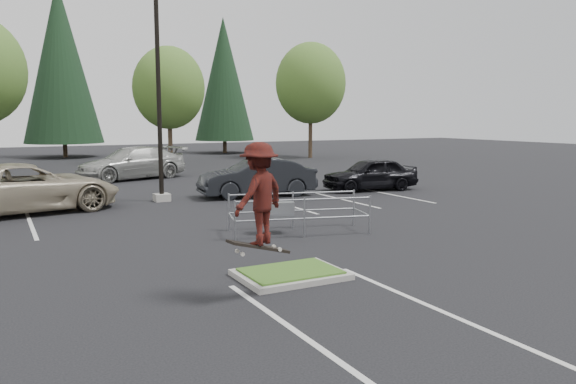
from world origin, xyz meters
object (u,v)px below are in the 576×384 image
decid_c (169,90)px  skateboarder (258,194)px  car_r_black (370,174)px  decid_d (310,86)px  car_r_charc (257,177)px  cart_corral (283,209)px  light_pole (158,87)px  conif_b (61,62)px  conif_c (224,79)px  car_l_tan (25,188)px  car_far_silver (133,163)px

decid_c → skateboarder: 31.83m
car_r_black → decid_d: bearing=164.6°
car_r_charc → cart_corral: bearing=-12.3°
cart_corral → skateboarder: 6.14m
light_pole → conif_b: size_ratio=0.70×
conif_c → car_l_tan: 34.09m
decid_c → car_r_charc: (-1.49, -18.33, -4.44)m
skateboarder → car_r_black: 16.39m
car_r_charc → skateboarder: bearing=-17.8°
skateboarder → car_far_silver: skateboarder is taller
decid_c → conif_c: (8.01, 9.67, 1.59)m
light_pole → cart_corral: size_ratio=2.42×
decid_c → decid_d: decid_d is taller
car_r_charc → decid_c: bearing=-177.9°
cart_corral → car_l_tan: (-6.45, 7.39, 0.18)m
decid_c → car_far_silver: size_ratio=1.39×
decid_c → skateboarder: decid_c is taller
car_l_tan → car_r_charc: (9.00, 0.00, -0.07)m
car_r_charc → decid_d: bearing=151.1°
decid_d → car_r_black: 21.64m
decid_d → car_far_silver: (-16.69, -9.55, -5.04)m
conif_c → car_r_charc: (-9.50, -28.00, -6.03)m
light_pole → skateboarder: bearing=-97.5°
decid_c → decid_d: size_ratio=0.89×
conif_b → light_pole: bearing=-89.0°
car_r_charc → car_far_silver: bearing=-154.3°
conif_c → car_r_black: (-4.00, -28.60, -6.10)m
conif_b → car_far_silver: 20.96m
conif_b → car_far_silver: size_ratio=2.40×
light_pole → car_r_black: bearing=-6.6°
light_pole → conif_c: conif_c is taller
car_far_silver → car_l_tan: bearing=-49.1°
light_pole → decid_c: (5.49, 17.83, 0.69)m
light_pole → car_l_tan: 6.23m
light_pole → car_r_black: (9.50, -1.10, -3.81)m
car_far_silver → decid_c: bearing=135.6°
cart_corral → car_far_silver: 16.68m
skateboarder → car_r_black: bearing=-160.1°
light_pole → conif_c: 30.72m
light_pole → skateboarder: (-1.70, -13.00, -2.58)m
decid_d → conif_c: size_ratio=0.75×
car_r_black → car_far_silver: (-8.70, 9.88, 0.12)m
decid_d → conif_c: bearing=113.5°
car_r_charc → car_far_silver: 9.81m
skateboarder → car_l_tan: (-3.30, 12.50, -1.09)m
skateboarder → car_far_silver: 21.95m
conif_c → car_r_charc: conif_c is taller
light_pole → decid_d: size_ratio=1.07×
car_l_tan → car_far_silver: 10.94m
conif_c → car_r_charc: bearing=-108.7°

